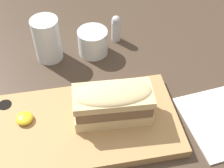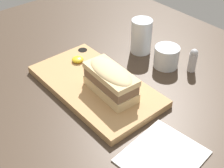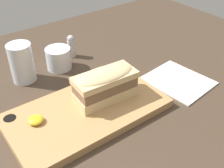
{
  "view_description": "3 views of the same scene",
  "coord_description": "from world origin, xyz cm",
  "px_view_note": "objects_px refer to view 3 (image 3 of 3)",
  "views": [
    {
      "loc": [
        -8.41,
        -41.02,
        55.77
      ],
      "look_at": [
        -0.54,
        1.88,
        9.45
      ],
      "focal_mm": 50.0,
      "sensor_mm": 36.0,
      "label": 1
    },
    {
      "loc": [
        48.4,
        -43.61,
        57.07
      ],
      "look_at": [
        0.6,
        -2.95,
        8.36
      ],
      "focal_mm": 50.0,
      "sensor_mm": 36.0,
      "label": 2
    },
    {
      "loc": [
        -33.65,
        -48.25,
        47.72
      ],
      "look_at": [
        0.66,
        -2.51,
        7.84
      ],
      "focal_mm": 45.0,
      "sensor_mm": 36.0,
      "label": 3
    }
  ],
  "objects_px": {
    "serving_board": "(87,111)",
    "water_glass": "(22,65)",
    "salt_shaker": "(71,46)",
    "wine_glass": "(59,59)",
    "napkin": "(178,81)",
    "sandwich": "(105,84)"
  },
  "relations": [
    {
      "from": "serving_board",
      "to": "water_glass",
      "type": "relative_size",
      "value": 3.41
    },
    {
      "from": "wine_glass",
      "to": "salt_shaker",
      "type": "relative_size",
      "value": 1.02
    },
    {
      "from": "sandwich",
      "to": "wine_glass",
      "type": "height_order",
      "value": "sandwich"
    },
    {
      "from": "sandwich",
      "to": "napkin",
      "type": "relative_size",
      "value": 0.86
    },
    {
      "from": "serving_board",
      "to": "wine_glass",
      "type": "height_order",
      "value": "wine_glass"
    },
    {
      "from": "sandwich",
      "to": "salt_shaker",
      "type": "xyz_separation_m",
      "value": [
        0.06,
        0.27,
        -0.03
      ]
    },
    {
      "from": "serving_board",
      "to": "salt_shaker",
      "type": "xyz_separation_m",
      "value": [
        0.12,
        0.28,
        0.03
      ]
    },
    {
      "from": "water_glass",
      "to": "salt_shaker",
      "type": "height_order",
      "value": "water_glass"
    },
    {
      "from": "salt_shaker",
      "to": "wine_glass",
      "type": "bearing_deg",
      "value": -149.44
    },
    {
      "from": "napkin",
      "to": "wine_glass",
      "type": "bearing_deg",
      "value": 130.88
    },
    {
      "from": "water_glass",
      "to": "napkin",
      "type": "bearing_deg",
      "value": -38.21
    },
    {
      "from": "serving_board",
      "to": "salt_shaker",
      "type": "relative_size",
      "value": 5.13
    },
    {
      "from": "sandwich",
      "to": "salt_shaker",
      "type": "height_order",
      "value": "sandwich"
    },
    {
      "from": "water_glass",
      "to": "salt_shaker",
      "type": "distance_m",
      "value": 0.18
    },
    {
      "from": "water_glass",
      "to": "napkin",
      "type": "xyz_separation_m",
      "value": [
        0.35,
        -0.27,
        -0.05
      ]
    },
    {
      "from": "serving_board",
      "to": "wine_glass",
      "type": "distance_m",
      "value": 0.24
    },
    {
      "from": "salt_shaker",
      "to": "napkin",
      "type": "bearing_deg",
      "value": -61.71
    },
    {
      "from": "napkin",
      "to": "salt_shaker",
      "type": "height_order",
      "value": "salt_shaker"
    },
    {
      "from": "serving_board",
      "to": "wine_glass",
      "type": "relative_size",
      "value": 5.05
    },
    {
      "from": "sandwich",
      "to": "wine_glass",
      "type": "bearing_deg",
      "value": 92.26
    },
    {
      "from": "serving_board",
      "to": "napkin",
      "type": "xyz_separation_m",
      "value": [
        0.29,
        -0.04,
        -0.01
      ]
    },
    {
      "from": "salt_shaker",
      "to": "sandwich",
      "type": "bearing_deg",
      "value": -102.24
    }
  ]
}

